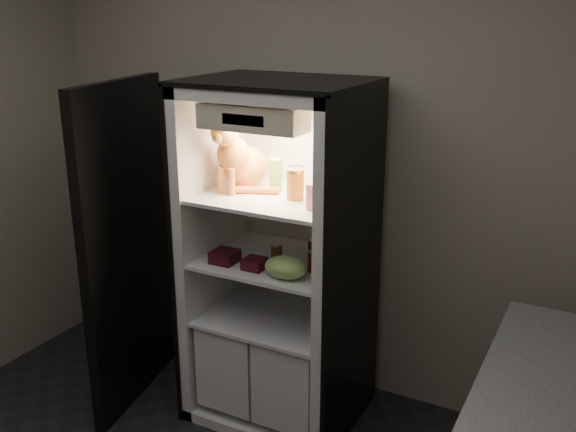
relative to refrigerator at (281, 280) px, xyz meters
name	(u,v)px	position (x,y,z in m)	size (l,w,h in m)	color
room_shell	(78,197)	(0.00, -1.38, 0.83)	(3.60, 3.60, 3.60)	white
refrigerator	(281,280)	(0.00, 0.00, 0.00)	(0.90, 0.72, 1.88)	white
fridge_door	(127,249)	(-0.84, -0.27, 0.12)	(0.23, 0.86, 1.85)	black
tabby_cat	(239,159)	(-0.22, -0.05, 0.66)	(0.35, 0.41, 0.43)	#CF561A
parmesan_shaker	(276,175)	(-0.03, 0.01, 0.58)	(0.07, 0.07, 0.17)	green
mayo_tub	(295,177)	(0.03, 0.11, 0.56)	(0.08, 0.08, 0.12)	white
salsa_jar	(295,184)	(0.13, -0.08, 0.58)	(0.09, 0.09, 0.16)	maroon
pepper_jar	(332,177)	(0.26, 0.05, 0.60)	(0.12, 0.12, 0.20)	maroon
cream_carton	(316,197)	(0.29, -0.19, 0.56)	(0.07, 0.07, 0.12)	white
soda_can_a	(314,248)	(0.18, 0.03, 0.21)	(0.06, 0.06, 0.12)	black
soda_can_b	(315,251)	(0.21, -0.02, 0.21)	(0.07, 0.07, 0.13)	black
soda_can_c	(313,261)	(0.25, -0.13, 0.20)	(0.06, 0.06, 0.11)	black
condiment_jar	(276,251)	(0.00, -0.06, 0.19)	(0.06, 0.06, 0.08)	brown
grape_bag	(286,267)	(0.17, -0.26, 0.20)	(0.22, 0.16, 0.11)	#78B353
berry_box_left	(225,257)	(-0.21, -0.23, 0.18)	(0.13, 0.13, 0.06)	#440B12
berry_box_right	(255,264)	(-0.03, -0.23, 0.18)	(0.11, 0.11, 0.05)	#440B12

